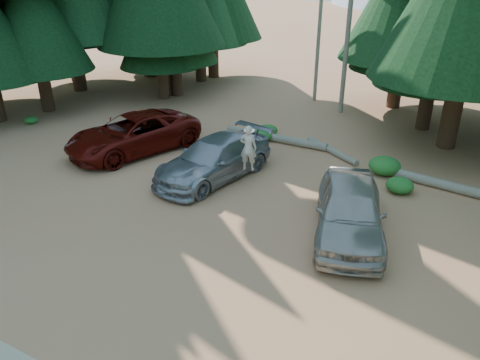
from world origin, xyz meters
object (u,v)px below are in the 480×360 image
(silver_minivan_center, at_px, (214,159))
(log_mid, at_px, (332,151))
(red_pickup, at_px, (133,134))
(frisbee_player, at_px, (248,148))
(log_left, at_px, (275,138))
(log_right, at_px, (451,187))
(silver_minivan_right, at_px, (350,210))

(silver_minivan_center, relative_size, log_mid, 1.64)
(red_pickup, relative_size, frisbee_player, 3.44)
(silver_minivan_center, bearing_deg, log_left, 95.94)
(silver_minivan_center, bearing_deg, log_right, 32.35)
(silver_minivan_right, bearing_deg, red_pickup, 150.22)
(silver_minivan_right, bearing_deg, log_left, 112.77)
(red_pickup, height_order, log_left, red_pickup)
(red_pickup, distance_m, log_right, 12.37)
(red_pickup, bearing_deg, log_mid, 45.65)
(log_left, xyz_separation_m, log_mid, (2.63, -0.15, -0.04))
(log_left, bearing_deg, log_mid, -2.44)
(log_right, bearing_deg, silver_minivan_center, -151.42)
(silver_minivan_right, bearing_deg, frisbee_player, 141.61)
(silver_minivan_center, distance_m, log_right, 8.41)
(frisbee_player, height_order, log_left, frisbee_player)
(silver_minivan_center, relative_size, log_right, 0.94)
(log_left, distance_m, log_mid, 2.64)
(red_pickup, distance_m, silver_minivan_center, 4.33)
(log_left, relative_size, log_right, 0.88)
(frisbee_player, xyz_separation_m, log_mid, (1.71, 4.26, -1.29))
(silver_minivan_center, bearing_deg, silver_minivan_right, -3.70)
(log_left, distance_m, log_right, 7.56)
(silver_minivan_right, bearing_deg, log_right, 44.90)
(silver_minivan_right, bearing_deg, log_mid, 95.10)
(red_pickup, xyz_separation_m, frisbee_player, (5.67, -0.58, 0.64))
(silver_minivan_right, relative_size, frisbee_player, 2.91)
(log_mid, bearing_deg, red_pickup, -120.48)
(silver_minivan_right, distance_m, log_mid, 6.36)
(red_pickup, distance_m, log_mid, 8.27)
(silver_minivan_center, relative_size, frisbee_player, 3.09)
(log_left, bearing_deg, red_pickup, -140.20)
(silver_minivan_right, relative_size, log_mid, 1.54)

